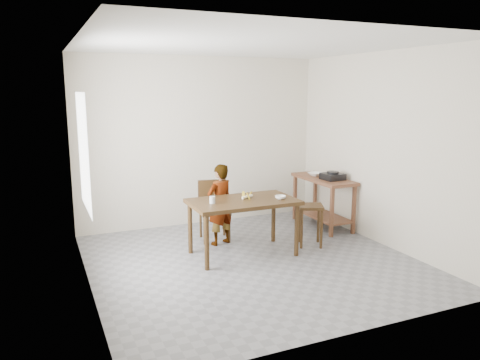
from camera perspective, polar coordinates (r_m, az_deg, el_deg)
name	(u,v)px	position (r m, az deg, el deg)	size (l,w,h in m)	color
floor	(252,263)	(6.12, 1.53, -10.09)	(4.00, 4.00, 0.04)	slate
ceiling	(254,43)	(5.73, 1.68, 16.40)	(4.00, 4.00, 0.04)	white
wall_back	(200,141)	(7.63, -4.92, 4.70)	(4.00, 0.04, 2.70)	beige
wall_front	(355,189)	(4.06, 13.87, -1.08)	(4.00, 0.04, 2.70)	beige
wall_left	(81,169)	(5.24, -18.80, 1.31)	(0.04, 4.00, 2.70)	beige
wall_right	(383,150)	(6.87, 17.05, 3.57)	(0.04, 4.00, 2.70)	beige
window_pane	(83,152)	(5.42, -18.56, 3.23)	(0.02, 1.10, 1.30)	white
dining_table	(243,227)	(6.25, 0.37, -5.80)	(1.40, 0.80, 0.75)	#392511
prep_counter	(323,202)	(7.64, 10.06, -2.65)	(0.50, 1.20, 0.80)	brown
child	(220,205)	(6.62, -2.46, -3.02)	(0.42, 0.28, 1.16)	white
dining_chair	(215,211)	(6.84, -3.12, -3.82)	(0.42, 0.42, 0.87)	#392511
stool	(310,225)	(6.70, 8.55, -5.47)	(0.33, 0.33, 0.59)	#392511
glass_tumbler	(212,200)	(5.96, -3.40, -2.44)	(0.07, 0.07, 0.09)	silver
small_bowl	(280,197)	(6.22, 4.94, -2.12)	(0.14, 0.14, 0.05)	white
banana	(247,196)	(6.22, 0.89, -1.99)	(0.18, 0.13, 0.07)	gold
serving_bowl	(316,174)	(7.69, 9.20, 0.72)	(0.23, 0.23, 0.06)	white
gas_burner	(333,176)	(7.40, 11.22, 0.42)	(0.30, 0.30, 0.10)	black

